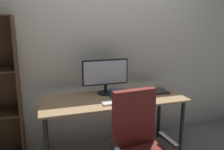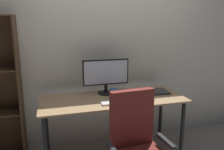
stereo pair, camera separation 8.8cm
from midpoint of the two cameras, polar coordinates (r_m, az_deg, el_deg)
back_wall at (r=2.97m, az=-1.55°, el=7.63°), size 6.40×0.10×2.60m
desk at (r=2.64m, az=1.16°, el=-7.51°), size 1.63×0.65×0.74m
monitor at (r=2.71m, az=-0.61°, el=0.22°), size 0.55×0.20×0.41m
keyboard at (r=2.44m, az=1.76°, el=-6.92°), size 0.30×0.12×0.02m
mouse at (r=2.51m, az=6.88°, el=-6.23°), size 0.06×0.10×0.03m
coffee_mug at (r=2.61m, az=1.32°, el=-4.54°), size 0.10×0.08×0.10m
laptop at (r=2.86m, az=11.41°, el=-4.10°), size 0.33×0.24×0.02m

